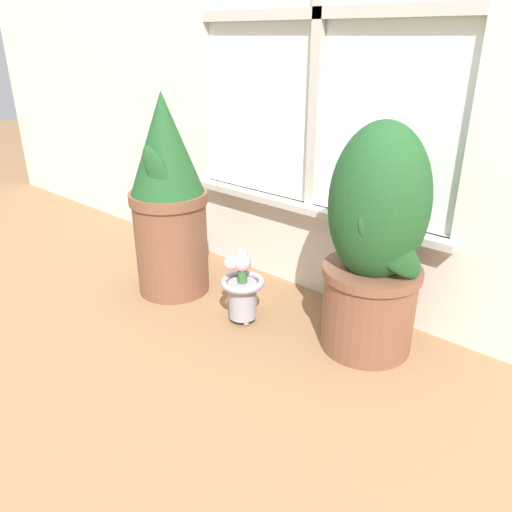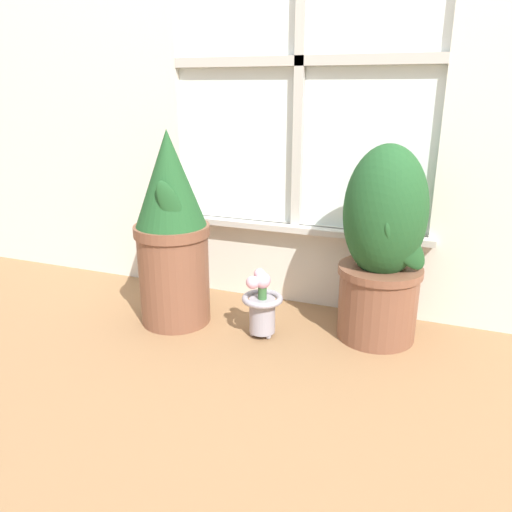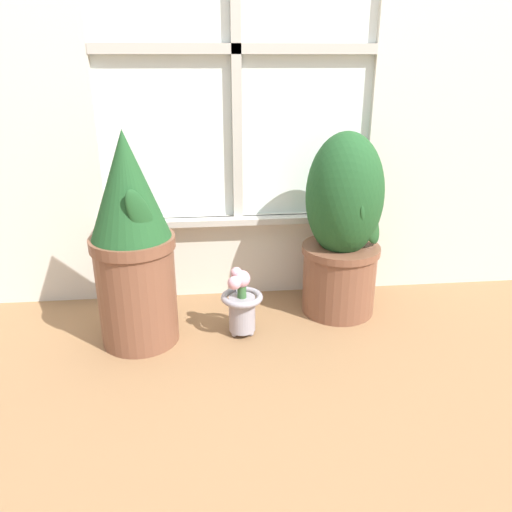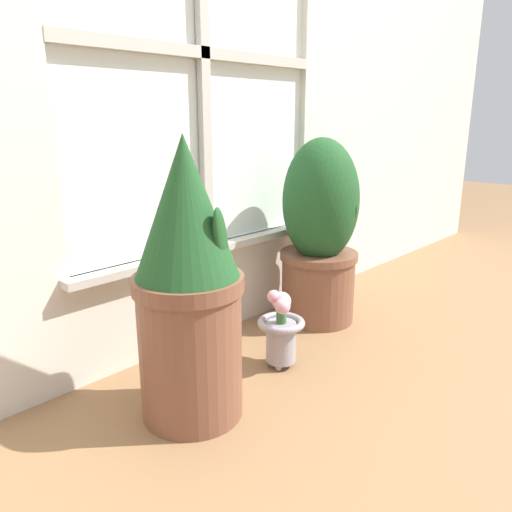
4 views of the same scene
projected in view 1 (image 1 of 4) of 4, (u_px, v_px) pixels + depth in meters
ground_plane at (176, 363)px, 1.46m from camera, size 10.00×10.00×0.00m
potted_plant_left at (168, 198)px, 1.75m from camera, size 0.28×0.28×0.72m
potted_plant_right at (375, 245)px, 1.42m from camera, size 0.31×0.32×0.69m
flower_vase at (242, 288)px, 1.63m from camera, size 0.15×0.15×0.25m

